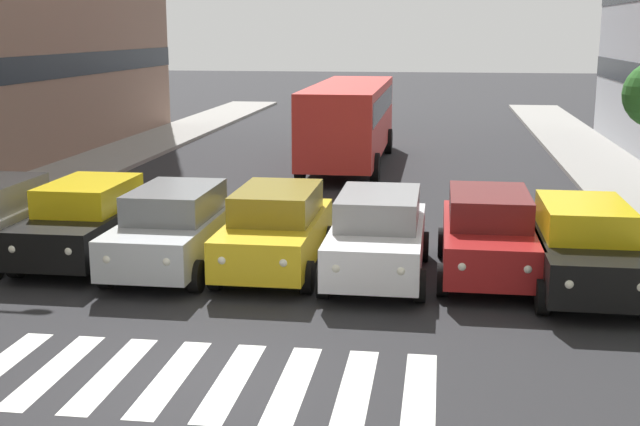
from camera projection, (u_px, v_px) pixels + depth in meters
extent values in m
plane|color=#262628|center=(201.00, 379.00, 12.07)|extent=(180.00, 180.00, 0.00)
cube|color=silver|center=(420.00, 392.00, 11.63)|extent=(0.45, 2.80, 0.01)
cube|color=silver|center=(356.00, 388.00, 11.75)|extent=(0.45, 2.80, 0.01)
cube|color=silver|center=(293.00, 385.00, 11.88)|extent=(0.45, 2.80, 0.01)
cube|color=silver|center=(231.00, 381.00, 12.00)|extent=(0.45, 2.80, 0.01)
cube|color=silver|center=(171.00, 377.00, 12.13)|extent=(0.45, 2.80, 0.01)
cube|color=silver|center=(112.00, 374.00, 12.25)|extent=(0.45, 2.80, 0.01)
cube|color=silver|center=(54.00, 370.00, 12.38)|extent=(0.45, 2.80, 0.01)
cube|color=black|center=(583.00, 256.00, 15.94)|extent=(1.80, 4.40, 0.80)
cube|color=yellow|center=(584.00, 218.00, 15.99)|extent=(1.58, 2.46, 0.60)
cylinder|color=black|center=(542.00, 297.00, 14.75)|extent=(0.22, 0.64, 0.64)
cylinder|color=black|center=(615.00, 258.00, 17.31)|extent=(0.22, 0.64, 0.64)
cylinder|color=black|center=(527.00, 254.00, 17.56)|extent=(0.22, 0.64, 0.64)
sphere|color=white|center=(569.00, 284.00, 13.93)|extent=(0.18, 0.18, 0.18)
cube|color=maroon|center=(488.00, 242.00, 16.97)|extent=(1.80, 4.40, 0.80)
cube|color=maroon|center=(489.00, 206.00, 17.01)|extent=(1.58, 2.46, 0.60)
cylinder|color=black|center=(540.00, 284.00, 15.53)|extent=(0.22, 0.64, 0.64)
cylinder|color=black|center=(443.00, 280.00, 15.78)|extent=(0.22, 0.64, 0.64)
cylinder|color=black|center=(526.00, 245.00, 18.34)|extent=(0.22, 0.64, 0.64)
cylinder|color=black|center=(443.00, 242.00, 18.59)|extent=(0.22, 0.64, 0.64)
sphere|color=white|center=(528.00, 269.00, 14.80)|extent=(0.18, 0.18, 0.18)
sphere|color=white|center=(462.00, 266.00, 14.96)|extent=(0.18, 0.18, 0.18)
cube|color=silver|center=(378.00, 243.00, 16.86)|extent=(1.80, 4.40, 0.80)
cube|color=gray|center=(379.00, 208.00, 16.90)|extent=(1.58, 2.46, 0.60)
cylinder|color=black|center=(420.00, 286.00, 15.42)|extent=(0.22, 0.64, 0.64)
cylinder|color=black|center=(324.00, 281.00, 15.67)|extent=(0.22, 0.64, 0.64)
cylinder|color=black|center=(424.00, 246.00, 18.22)|extent=(0.22, 0.64, 0.64)
cylinder|color=black|center=(342.00, 243.00, 18.48)|extent=(0.22, 0.64, 0.64)
sphere|color=white|center=(401.00, 270.00, 14.68)|extent=(0.18, 0.18, 0.18)
sphere|color=white|center=(336.00, 268.00, 14.84)|extent=(0.18, 0.18, 0.18)
cube|color=gold|center=(276.00, 237.00, 17.38)|extent=(1.80, 4.40, 0.80)
cube|color=olive|center=(277.00, 202.00, 17.42)|extent=(1.58, 2.46, 0.60)
cylinder|color=black|center=(307.00, 277.00, 15.93)|extent=(0.22, 0.64, 0.64)
cylinder|color=black|center=(216.00, 273.00, 16.19)|extent=(0.22, 0.64, 0.64)
cylinder|color=black|center=(328.00, 240.00, 18.74)|extent=(0.22, 0.64, 0.64)
cylinder|color=black|center=(249.00, 237.00, 18.99)|extent=(0.22, 0.64, 0.64)
sphere|color=white|center=(284.00, 262.00, 15.20)|extent=(0.18, 0.18, 0.18)
sphere|color=white|center=(222.00, 260.00, 15.36)|extent=(0.18, 0.18, 0.18)
cube|color=#B2B7BC|center=(174.00, 236.00, 17.45)|extent=(1.80, 4.40, 0.80)
cube|color=slate|center=(176.00, 202.00, 17.49)|extent=(1.58, 2.46, 0.60)
cylinder|color=black|center=(196.00, 276.00, 16.00)|extent=(0.22, 0.64, 0.64)
cylinder|color=black|center=(107.00, 272.00, 16.26)|extent=(0.22, 0.64, 0.64)
cylinder|color=black|center=(233.00, 239.00, 18.81)|extent=(0.22, 0.64, 0.64)
cylinder|color=black|center=(156.00, 237.00, 19.06)|extent=(0.22, 0.64, 0.64)
sphere|color=white|center=(167.00, 261.00, 15.27)|extent=(0.18, 0.18, 0.18)
sphere|color=white|center=(107.00, 259.00, 15.43)|extent=(0.18, 0.18, 0.18)
cube|color=black|center=(87.00, 228.00, 18.16)|extent=(1.80, 4.40, 0.80)
cube|color=yellow|center=(89.00, 195.00, 18.20)|extent=(1.58, 2.46, 0.60)
cylinder|color=black|center=(101.00, 266.00, 16.72)|extent=(0.22, 0.64, 0.64)
cylinder|color=black|center=(17.00, 262.00, 16.97)|extent=(0.22, 0.64, 0.64)
cylinder|color=black|center=(150.00, 232.00, 19.53)|extent=(0.22, 0.64, 0.64)
cylinder|color=black|center=(78.00, 229.00, 19.78)|extent=(0.22, 0.64, 0.64)
sphere|color=white|center=(69.00, 251.00, 15.99)|extent=(0.18, 0.18, 0.18)
sphere|color=white|center=(13.00, 249.00, 16.15)|extent=(0.18, 0.18, 0.18)
cylinder|color=black|center=(58.00, 231.00, 19.59)|extent=(0.22, 0.64, 0.64)
cube|color=red|center=(350.00, 118.00, 30.85)|extent=(2.50, 10.50, 2.50)
cube|color=black|center=(350.00, 103.00, 30.74)|extent=(2.52, 9.87, 0.80)
cylinder|color=black|center=(375.00, 168.00, 27.40)|extent=(0.28, 1.00, 1.00)
cylinder|color=black|center=(300.00, 166.00, 27.75)|extent=(0.28, 1.00, 1.00)
cylinder|color=black|center=(388.00, 141.00, 33.99)|extent=(0.28, 1.00, 1.00)
cylinder|color=black|center=(328.00, 140.00, 34.34)|extent=(0.28, 1.00, 1.00)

